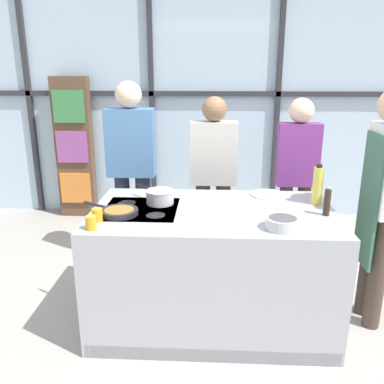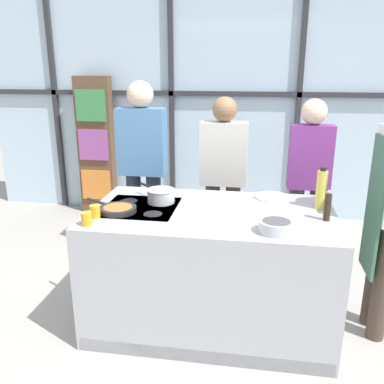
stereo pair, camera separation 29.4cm
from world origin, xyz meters
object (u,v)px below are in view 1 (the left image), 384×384
Objects in this scene: spectator_center_right at (297,172)px; white_plate at (268,194)px; mixing_bowl at (282,223)px; juice_glass_near at (91,223)px; frying_pan at (118,212)px; saucepan at (160,196)px; spectator_center_left at (213,172)px; pepper_grinder at (327,202)px; juice_glass_far at (97,215)px; spectator_far_left at (131,163)px; oil_bottle at (318,185)px; chef at (383,193)px.

white_plate is (-0.34, -0.62, -0.03)m from spectator_center_right.
mixing_bowl is 2.51× the size of juice_glass_near.
frying_pan is 1.34× the size of saucepan.
spectator_center_left is 1.30m from pepper_grinder.
spectator_center_left is at bearing 58.53° from juice_glass_far.
juice_glass_near and juice_glass_far have the same top height.
saucepan is 3.71× the size of juice_glass_far.
spectator_far_left is 1.73m from oil_bottle.
pepper_grinder is 1.54m from juice_glass_far.
juice_glass_far is (0.00, 0.14, 0.00)m from juice_glass_near.
white_plate is at bearing 24.36° from frying_pan.
juice_glass_far is at bearing 176.53° from mixing_bowl.
spectator_far_left reaches higher than mixing_bowl.
chef is 20.29× the size of juice_glass_far.
saucepan is at bearing 46.24° from juice_glass_far.
saucepan reaches higher than juice_glass_near.
spectator_center_right is (-0.41, 0.92, -0.09)m from chef.
saucepan is at bearing 55.04° from juice_glass_near.
spectator_far_left is (-1.95, 0.92, -0.02)m from chef.
pepper_grinder is at bearing 106.84° from chef.
white_plate is 1.25× the size of mixing_bowl.
spectator_center_right reaches higher than oil_bottle.
chef is 1.97m from juice_glass_far.
chef is 8.10× the size of mixing_bowl.
chef is 2.16m from spectator_far_left.
spectator_far_left is 1.35m from white_plate.
spectator_center_right is (0.77, 0.00, 0.01)m from spectator_center_left.
saucepan is at bearing 44.22° from frying_pan.
spectator_far_left is at bearing 90.59° from juice_glass_near.
juice_glass_far reaches higher than frying_pan.
spectator_far_left reaches higher than white_plate.
spectator_center_right is at bearing 60.92° from white_plate.
frying_pan reaches higher than white_plate.
juice_glass_near is 1.00× the size of juice_glass_far.
white_plate is at bearing 152.71° from spectator_far_left.
spectator_center_right is 2.06m from juice_glass_near.
spectator_center_right is at bearing 42.01° from juice_glass_near.
spectator_center_right is 1.45m from saucepan.
chef is at bearing 13.13° from juice_glass_near.
spectator_far_left reaches higher than frying_pan.
juice_glass_near is (-1.94, -0.45, -0.08)m from chef.
pepper_grinder is (1.16, -0.19, 0.04)m from saucepan.
chef is 8.35× the size of pepper_grinder.
frying_pan is 2.05× the size of pepper_grinder.
frying_pan is 4.99× the size of juice_glass_near.
white_plate is (0.82, 0.24, -0.05)m from saucepan.
oil_bottle is (0.76, -0.81, 0.12)m from spectator_center_left.
spectator_center_right reaches higher than saucepan.
mixing_bowl reaches higher than white_plate.
spectator_center_left reaches higher than oil_bottle.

